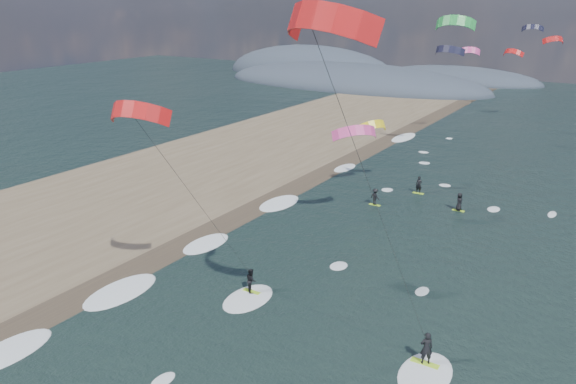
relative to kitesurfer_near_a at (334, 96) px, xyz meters
The scene contains 8 objects.
sand_strip 34.04m from the kitesurfer_near_a, 169.19° to the left, with size 26.00×240.00×0.00m, color brown.
wet_sand_strip 24.06m from the kitesurfer_near_a, 162.40° to the left, with size 3.00×240.00×0.00m, color #382D23.
coastal_hills 116.42m from the kitesurfer_near_a, 116.21° to the left, with size 80.00×41.00×15.00m.
kitesurfer_near_a is the anchor object (origin of this frame).
kitesurfer_near_b 13.03m from the kitesurfer_near_a, 169.60° to the left, with size 7.02×8.48×13.88m.
far_kitesurfers 32.11m from the kitesurfer_near_a, 102.28° to the left, with size 8.27×6.12×1.79m.
bg_kite_field 51.82m from the kitesurfer_near_a, 98.36° to the left, with size 12.01×65.13×11.15m.
shoreline_surf 24.78m from the kitesurfer_near_a, 148.21° to the left, with size 2.40×79.40×0.11m.
Camera 1 is at (16.79, -16.04, 18.39)m, focal length 35.00 mm.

